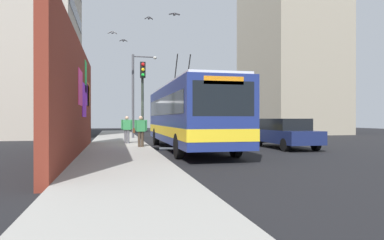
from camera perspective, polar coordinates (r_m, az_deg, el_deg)
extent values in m
plane|color=black|center=(18.89, -7.24, -4.57)|extent=(80.00, 80.00, 0.00)
cube|color=#9E9B93|center=(18.80, -12.11, -4.37)|extent=(48.00, 3.20, 0.15)
cube|color=maroon|center=(14.71, -18.73, 3.28)|extent=(13.76, 0.30, 4.73)
cube|color=green|center=(17.68, -17.26, 6.88)|extent=(1.00, 0.02, 1.55)
cube|color=#F2338C|center=(14.86, -18.07, 5.13)|extent=(1.71, 0.02, 1.46)
cube|color=#8C19D8|center=(18.81, -16.97, 3.97)|extent=(2.02, 0.02, 1.11)
cube|color=orange|center=(19.35, -16.86, 4.01)|extent=(1.61, 0.02, 1.22)
cube|color=#8C19D8|center=(16.71, -17.48, 3.12)|extent=(2.09, 0.02, 1.54)
cube|color=#B2A899|center=(33.55, -25.87, 12.71)|extent=(11.15, 8.19, 17.70)
cube|color=black|center=(32.20, -18.68, 5.23)|extent=(9.47, 0.04, 1.10)
cube|color=black|center=(32.64, -18.68, 10.84)|extent=(9.47, 0.04, 1.10)
cube|color=black|center=(33.38, -18.69, 16.24)|extent=(9.47, 0.04, 1.10)
cube|color=#9E937F|center=(40.12, 15.82, 12.12)|extent=(11.55, 7.88, 19.72)
cube|color=black|center=(41.40, 20.64, 4.11)|extent=(9.82, 0.04, 1.10)
cube|color=black|center=(41.74, 20.65, 8.49)|extent=(9.82, 0.04, 1.10)
cube|color=black|center=(42.32, 20.65, 12.78)|extent=(9.82, 0.04, 1.10)
cube|color=black|center=(43.13, 20.66, 16.94)|extent=(9.82, 0.04, 1.10)
cube|color=navy|center=(17.22, -0.63, 0.93)|extent=(11.46, 2.59, 2.68)
cube|color=silver|center=(17.29, -0.63, 5.58)|extent=(11.01, 2.38, 0.12)
cube|color=yellow|center=(17.23, -0.63, -1.70)|extent=(11.48, 2.61, 0.44)
cube|color=black|center=(11.72, 5.32, 3.57)|extent=(0.04, 2.20, 1.21)
cube|color=black|center=(17.23, -0.63, 2.27)|extent=(10.55, 2.62, 0.86)
cube|color=orange|center=(11.78, 5.31, 6.58)|extent=(0.06, 1.43, 0.28)
cylinder|color=black|center=(19.13, -0.70, 7.59)|extent=(1.43, 0.06, 2.00)
cylinder|color=black|center=(19.00, -2.79, 7.64)|extent=(1.43, 0.06, 2.00)
cylinder|color=black|center=(14.06, 7.27, -4.17)|extent=(1.00, 0.28, 1.00)
cylinder|color=black|center=(13.43, -2.21, -4.37)|extent=(1.00, 0.28, 1.00)
cylinder|color=black|center=(21.08, 0.37, -2.71)|extent=(1.00, 0.28, 1.00)
cylinder|color=black|center=(20.67, -5.99, -2.77)|extent=(1.00, 0.28, 1.00)
cube|color=navy|center=(18.81, 15.22, -2.61)|extent=(4.70, 1.85, 0.66)
cube|color=black|center=(18.88, 15.09, -0.69)|extent=(2.82, 1.67, 0.60)
cylinder|color=black|center=(17.92, 19.90, -3.82)|extent=(0.64, 0.22, 0.64)
cylinder|color=black|center=(17.08, 15.23, -4.01)|extent=(0.64, 0.22, 0.64)
cylinder|color=black|center=(20.59, 15.21, -3.29)|extent=(0.64, 0.22, 0.64)
cylinder|color=black|center=(19.86, 11.00, -3.41)|extent=(0.64, 0.22, 0.64)
cube|color=#C6B793|center=(24.22, 8.57, -1.98)|extent=(4.13, 1.80, 0.66)
cube|color=black|center=(24.28, 8.50, -0.49)|extent=(2.48, 1.62, 0.60)
cylinder|color=black|center=(23.29, 11.63, -2.88)|extent=(0.64, 0.22, 0.64)
cylinder|color=black|center=(22.68, 7.94, -2.96)|extent=(0.64, 0.22, 0.64)
cylinder|color=black|center=(25.79, 9.12, -2.58)|extent=(0.64, 0.22, 0.64)
cylinder|color=black|center=(25.24, 5.74, -2.64)|extent=(0.64, 0.22, 0.64)
cylinder|color=#3F3326|center=(17.57, -8.26, -3.17)|extent=(0.14, 0.14, 0.78)
cylinder|color=#3F3326|center=(17.55, -8.78, -3.18)|extent=(0.14, 0.14, 0.78)
cube|color=#338C4C|center=(17.53, -8.52, -0.96)|extent=(0.22, 0.45, 0.58)
cylinder|color=#338C4C|center=(17.56, -7.62, -0.87)|extent=(0.09, 0.09, 0.55)
cylinder|color=#338C4C|center=(17.51, -9.42, -0.87)|extent=(0.09, 0.09, 0.55)
sphere|color=tan|center=(17.53, -8.52, 0.33)|extent=(0.21, 0.21, 0.21)
cube|color=#593319|center=(17.52, -9.65, -1.75)|extent=(0.14, 0.10, 0.24)
cylinder|color=#595960|center=(20.24, -10.57, -2.72)|extent=(0.14, 0.14, 0.78)
cylinder|color=#595960|center=(20.23, -11.02, -2.73)|extent=(0.14, 0.14, 0.78)
cube|color=#338C4C|center=(20.21, -10.79, -0.80)|extent=(0.22, 0.45, 0.58)
cylinder|color=#338C4C|center=(20.22, -10.01, -0.71)|extent=(0.09, 0.09, 0.55)
cylinder|color=#338C4C|center=(20.20, -11.58, -0.71)|extent=(0.09, 0.09, 0.55)
sphere|color=tan|center=(20.21, -10.79, 0.33)|extent=(0.21, 0.21, 0.21)
cylinder|color=#2D382D|center=(18.60, -8.25, 2.71)|extent=(0.14, 0.14, 4.47)
cube|color=black|center=(18.54, -8.19, 8.25)|extent=(0.20, 0.28, 0.84)
sphere|color=red|center=(18.48, -8.17, 9.16)|extent=(0.18, 0.18, 0.18)
sphere|color=yellow|center=(18.43, -8.17, 8.30)|extent=(0.18, 0.18, 0.18)
sphere|color=green|center=(18.40, -8.16, 7.44)|extent=(0.18, 0.18, 0.18)
cylinder|color=#4C4C51|center=(26.04, -9.80, 3.95)|extent=(0.18, 0.18, 6.25)
cylinder|color=#4C4C51|center=(26.46, -7.99, 10.38)|extent=(0.10, 1.65, 0.10)
ellipsoid|color=silver|center=(26.53, -6.19, 10.24)|extent=(0.44, 0.28, 0.20)
ellipsoid|color=gray|center=(21.64, -13.11, 13.93)|extent=(0.32, 0.14, 0.12)
cube|color=gray|center=(21.65, -12.73, 14.01)|extent=(0.20, 0.26, 0.14)
cube|color=gray|center=(21.65, -13.49, 14.01)|extent=(0.20, 0.26, 0.14)
ellipsoid|color=#47474C|center=(23.25, -7.21, 16.43)|extent=(0.32, 0.14, 0.12)
cube|color=#47474C|center=(23.28, -6.85, 16.49)|extent=(0.20, 0.25, 0.17)
cube|color=#47474C|center=(23.25, -7.57, 16.51)|extent=(0.20, 0.25, 0.17)
ellipsoid|color=#47474C|center=(24.77, -11.34, 12.81)|extent=(0.32, 0.14, 0.12)
cube|color=#47474C|center=(24.78, -11.01, 12.87)|extent=(0.20, 0.26, 0.14)
cube|color=#47474C|center=(24.78, -11.67, 12.88)|extent=(0.20, 0.26, 0.14)
ellipsoid|color=#47474C|center=(18.04, -2.93, 17.13)|extent=(0.32, 0.14, 0.12)
cube|color=#47474C|center=(18.08, -2.48, 17.20)|extent=(0.20, 0.28, 0.08)
cube|color=#47474C|center=(18.03, -3.39, 17.24)|extent=(0.20, 0.28, 0.08)
cylinder|color=black|center=(18.00, -5.02, -4.80)|extent=(1.84, 1.84, 0.00)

